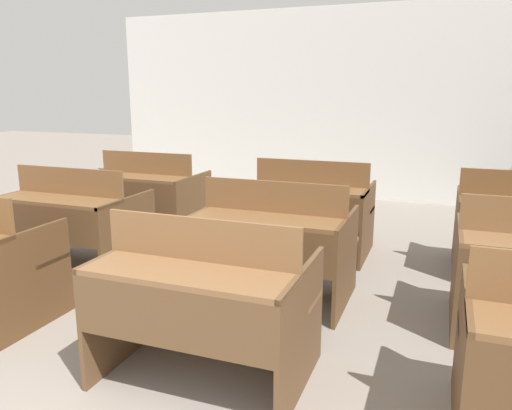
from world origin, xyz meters
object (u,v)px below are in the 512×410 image
object	(u,v)px
bench_second_left	(74,219)
bench_third_left	(149,193)
bench_front_center	(204,299)
bench_third_center	(311,207)
bench_second_center	(274,241)

from	to	relation	value
bench_second_left	bench_third_left	distance (m)	1.20
bench_front_center	bench_third_center	distance (m)	2.35
bench_second_center	bench_third_left	distance (m)	2.21
bench_front_center	bench_third_left	xyz separation A→B (m)	(-1.85, 2.35, 0.00)
bench_front_center	bench_second_left	distance (m)	2.18
bench_third_left	bench_third_center	xyz separation A→B (m)	(1.84, -0.00, 0.00)
bench_third_center	bench_second_left	bearing A→B (deg)	-146.95
bench_front_center	bench_second_center	xyz separation A→B (m)	(0.01, 1.16, 0.00)
bench_third_left	bench_third_center	world-z (taller)	same
bench_second_left	bench_third_left	bearing A→B (deg)	90.02
bench_third_left	bench_second_center	bearing A→B (deg)	-32.62
bench_second_center	bench_third_left	size ratio (longest dim) A/B	1.00
bench_second_left	bench_front_center	bearing A→B (deg)	-31.96
bench_second_left	bench_third_left	xyz separation A→B (m)	(-0.00, 1.20, 0.00)
bench_third_center	bench_third_left	bearing A→B (deg)	179.88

